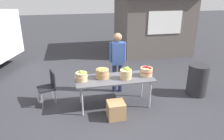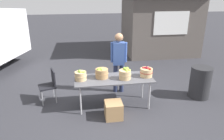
# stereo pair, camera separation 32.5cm
# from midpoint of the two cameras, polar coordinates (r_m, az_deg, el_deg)

# --- Properties ---
(ground_plane) EXTENTS (40.00, 40.00, 0.00)m
(ground_plane) POSITION_cam_midpoint_polar(r_m,az_deg,el_deg) (5.65, -1.02, -9.17)
(ground_plane) COLOR #2D2D33
(market_table) EXTENTS (1.90, 0.76, 0.75)m
(market_table) POSITION_cam_midpoint_polar(r_m,az_deg,el_deg) (5.33, -1.06, -2.61)
(market_table) COLOR #4C4C51
(market_table) RESTS_ON ground
(apple_basket_green_0) EXTENTS (0.29, 0.29, 0.26)m
(apple_basket_green_0) POSITION_cam_midpoint_polar(r_m,az_deg,el_deg) (5.20, -9.74, -1.64)
(apple_basket_green_0) COLOR tan
(apple_basket_green_0) RESTS_ON market_table
(apple_basket_green_1) EXTENTS (0.33, 0.33, 0.27)m
(apple_basket_green_1) POSITION_cam_midpoint_polar(r_m,az_deg,el_deg) (5.29, -4.32, -0.89)
(apple_basket_green_1) COLOR #A87F51
(apple_basket_green_1) RESTS_ON market_table
(apple_basket_green_2) EXTENTS (0.30, 0.30, 0.28)m
(apple_basket_green_2) POSITION_cam_midpoint_polar(r_m,az_deg,el_deg) (5.25, 1.91, -0.97)
(apple_basket_green_2) COLOR tan
(apple_basket_green_2) RESTS_ON market_table
(apple_basket_red_0) EXTENTS (0.32, 0.32, 0.26)m
(apple_basket_red_0) POSITION_cam_midpoint_polar(r_m,az_deg,el_deg) (5.47, 7.31, -0.34)
(apple_basket_red_0) COLOR tan
(apple_basket_red_0) RESTS_ON market_table
(vendor_adult) EXTENTS (0.45, 0.27, 1.70)m
(vendor_adult) POSITION_cam_midpoint_polar(r_m,az_deg,el_deg) (5.97, -0.09, 3.07)
(vendor_adult) COLOR #262D4C
(vendor_adult) RESTS_ON ground
(food_kiosk) EXTENTS (3.54, 2.94, 2.74)m
(food_kiosk) POSITION_cam_midpoint_polar(r_m,az_deg,el_deg) (10.13, 9.67, 12.49)
(food_kiosk) COLOR #59514C
(food_kiosk) RESTS_ON ground
(folding_chair) EXTENTS (0.50, 0.50, 0.86)m
(folding_chair) POSITION_cam_midpoint_polar(r_m,az_deg,el_deg) (5.78, -17.75, -3.83)
(folding_chair) COLOR black
(folding_chair) RESTS_ON ground
(trash_barrel) EXTENTS (0.55, 0.55, 0.86)m
(trash_barrel) POSITION_cam_midpoint_polar(r_m,az_deg,el_deg) (6.39, 20.13, -2.51)
(trash_barrel) COLOR #262628
(trash_barrel) RESTS_ON ground
(produce_crate) EXTENTS (0.39, 0.39, 0.39)m
(produce_crate) POSITION_cam_midpoint_polar(r_m,az_deg,el_deg) (5.07, -0.84, -10.43)
(produce_crate) COLOR #A87F51
(produce_crate) RESTS_ON ground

